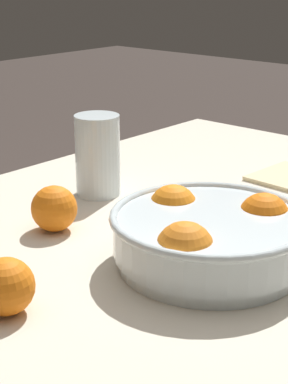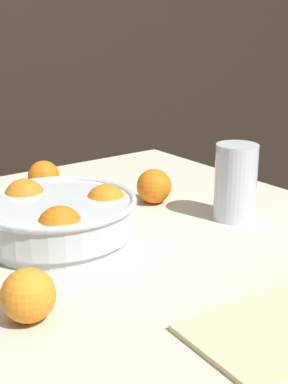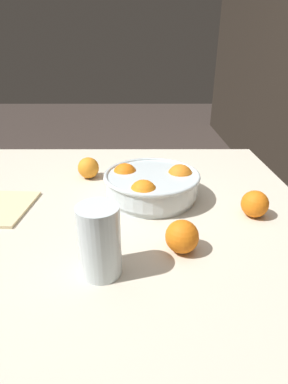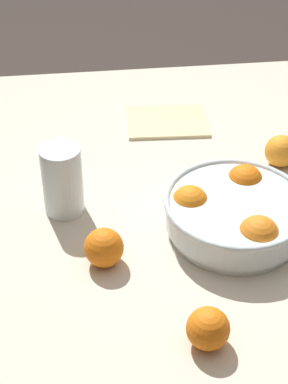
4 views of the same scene
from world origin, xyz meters
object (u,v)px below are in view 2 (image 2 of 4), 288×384
at_px(orange_loose_near_bowl, 154,186).
at_px(orange_loose_aside, 44,176).
at_px(orange_loose_front, 28,295).
at_px(fruit_bowl, 58,216).
at_px(juice_glass, 235,185).

bearing_deg(orange_loose_near_bowl, orange_loose_aside, 125.95).
xyz_separation_m(orange_loose_front, orange_loose_aside, (0.27, 0.49, -0.00)).
distance_m(orange_loose_near_bowl, orange_loose_front, 0.50).
height_order(fruit_bowl, juice_glass, juice_glass).
xyz_separation_m(fruit_bowl, juice_glass, (0.33, -0.11, 0.02)).
height_order(juice_glass, orange_loose_front, juice_glass).
bearing_deg(orange_loose_aside, orange_loose_near_bowl, -54.05).
bearing_deg(orange_loose_front, orange_loose_near_bowl, 33.26).
bearing_deg(orange_loose_front, fruit_bowl, 53.58).
relative_size(juice_glass, orange_loose_front, 2.07).
xyz_separation_m(orange_loose_near_bowl, orange_loose_aside, (-0.15, 0.21, -0.00)).
bearing_deg(fruit_bowl, orange_loose_aside, 68.54).
height_order(fruit_bowl, orange_loose_front, fruit_bowl).
bearing_deg(orange_loose_aside, orange_loose_front, -118.58).
distance_m(fruit_bowl, orange_loose_near_bowl, 0.27).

